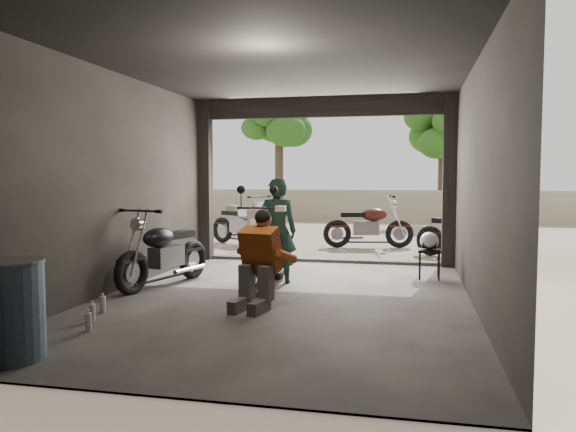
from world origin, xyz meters
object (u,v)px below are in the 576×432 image
at_px(outside_bike_b, 368,222).
at_px(oil_drum, 10,312).
at_px(main_bike, 267,246).
at_px(sign_post, 498,191).
at_px(helmet, 429,241).
at_px(outside_bike_c, 462,230).
at_px(rider, 277,231).
at_px(mechanic, 256,262).
at_px(left_bike, 164,247).
at_px(outside_bike_a, 243,220).
at_px(stool, 429,254).

bearing_deg(outside_bike_b, oil_drum, 154.36).
relative_size(outside_bike_b, oil_drum, 2.00).
xyz_separation_m(main_bike, oil_drum, (-1.44, -3.78, -0.18)).
height_order(main_bike, oil_drum, main_bike).
bearing_deg(sign_post, helmet, -122.86).
xyz_separation_m(outside_bike_c, helmet, (-0.73, -2.51, 0.03)).
bearing_deg(rider, outside_bike_b, -110.32).
relative_size(mechanic, helmet, 3.89).
height_order(main_bike, outside_bike_c, main_bike).
height_order(left_bike, outside_bike_b, outside_bike_b).
distance_m(outside_bike_a, helmet, 5.82).
bearing_deg(outside_bike_a, outside_bike_c, -79.12).
xyz_separation_m(mechanic, helmet, (2.20, 2.65, 0.03)).
bearing_deg(main_bike, stool, 28.02).
distance_m(mechanic, stool, 3.44).
bearing_deg(outside_bike_c, helmet, -165.37).
height_order(left_bike, oil_drum, left_bike).
height_order(helmet, sign_post, sign_post).
distance_m(mechanic, helmet, 3.45).
relative_size(main_bike, helmet, 6.16).
bearing_deg(main_bike, outside_bike_a, 111.37).
relative_size(rider, helmet, 5.32).
bearing_deg(main_bike, outside_bike_b, 78.42).
height_order(mechanic, stool, mechanic).
relative_size(main_bike, stool, 3.88).
relative_size(stool, oil_drum, 0.54).
bearing_deg(outside_bike_b, stool, -171.75).
xyz_separation_m(outside_bike_c, rider, (-3.08, -3.39, 0.23)).
relative_size(outside_bike_b, outside_bike_c, 1.03).
height_order(rider, mechanic, rider).
bearing_deg(sign_post, mechanic, -128.21).
bearing_deg(stool, oil_drum, -127.43).
distance_m(outside_bike_c, sign_post, 1.05).
distance_m(outside_bike_b, outside_bike_c, 2.48).
bearing_deg(rider, outside_bike_a, -74.92).
bearing_deg(stool, sign_post, 60.30).
relative_size(outside_bike_c, mechanic, 1.47).
height_order(left_bike, mechanic, mechanic).
distance_m(main_bike, outside_bike_c, 4.92).
relative_size(rider, stool, 3.35).
bearing_deg(outside_bike_c, outside_bike_a, 105.97).
relative_size(main_bike, sign_post, 0.91).
bearing_deg(main_bike, mechanic, -80.47).
height_order(oil_drum, sign_post, sign_post).
relative_size(outside_bike_b, mechanic, 1.51).
height_order(outside_bike_b, helmet, outside_bike_b).
distance_m(outside_bike_a, rider, 5.15).
distance_m(outside_bike_c, rider, 4.59).
height_order(main_bike, sign_post, sign_post).
bearing_deg(left_bike, mechanic, -18.35).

